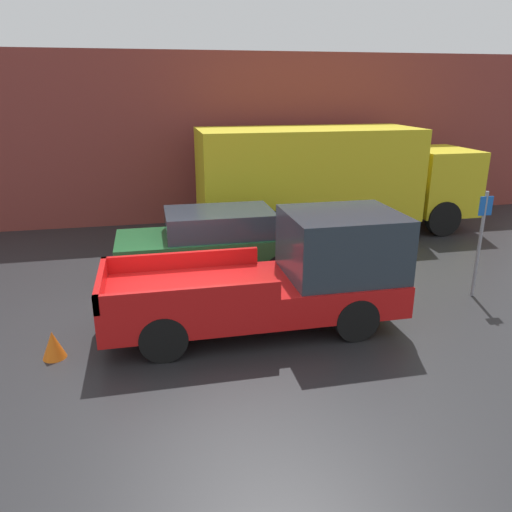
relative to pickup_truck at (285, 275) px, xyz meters
The scene contains 7 objects.
ground_plane 2.34m from the pickup_truck, 167.35° to the left, with size 60.00×60.00×0.00m, color #232326.
building_wall 8.59m from the pickup_truck, 104.18° to the left, with size 28.00×0.15×5.39m.
pickup_truck is the anchor object (origin of this frame).
car 2.93m from the pickup_truck, 108.61° to the left, with size 4.47×1.84×1.63m.
delivery_truck 6.70m from the pickup_truck, 62.79° to the left, with size 8.50×2.53×3.18m.
parking_sign 4.40m from the pickup_truck, ahead, with size 0.30×0.07×2.30m.
traffic_cone 4.20m from the pickup_truck, behind, with size 0.39×0.39×0.48m.
Camera 1 is at (-0.31, -8.80, 4.32)m, focal length 35.00 mm.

